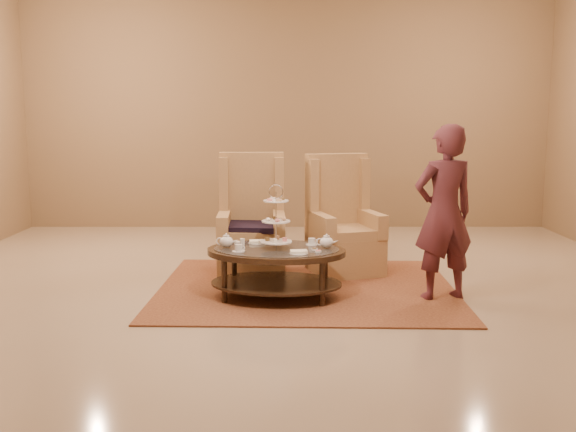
{
  "coord_description": "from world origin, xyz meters",
  "views": [
    {
      "loc": [
        0.01,
        -5.9,
        1.71
      ],
      "look_at": [
        0.01,
        0.2,
        0.76
      ],
      "focal_mm": 40.0,
      "sensor_mm": 36.0,
      "label": 1
    }
  ],
  "objects_px": {
    "tea_table": "(276,258)",
    "armchair_left": "(252,233)",
    "armchair_right": "(342,233)",
    "person": "(444,213)"
  },
  "relations": [
    {
      "from": "tea_table",
      "to": "armchair_right",
      "type": "height_order",
      "value": "armchair_right"
    },
    {
      "from": "tea_table",
      "to": "armchair_left",
      "type": "height_order",
      "value": "armchair_left"
    },
    {
      "from": "armchair_right",
      "to": "person",
      "type": "bearing_deg",
      "value": -68.11
    },
    {
      "from": "person",
      "to": "armchair_left",
      "type": "bearing_deg",
      "value": -44.65
    },
    {
      "from": "armchair_left",
      "to": "armchair_right",
      "type": "distance_m",
      "value": 1.0
    },
    {
      "from": "tea_table",
      "to": "person",
      "type": "xyz_separation_m",
      "value": [
        1.56,
        -0.01,
        0.43
      ]
    },
    {
      "from": "tea_table",
      "to": "person",
      "type": "bearing_deg",
      "value": 6.14
    },
    {
      "from": "armchair_right",
      "to": "person",
      "type": "height_order",
      "value": "person"
    },
    {
      "from": "tea_table",
      "to": "armchair_right",
      "type": "distance_m",
      "value": 1.29
    },
    {
      "from": "armchair_left",
      "to": "person",
      "type": "relative_size",
      "value": 0.8
    }
  ]
}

